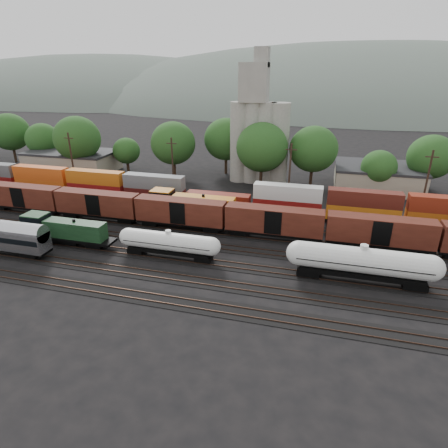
% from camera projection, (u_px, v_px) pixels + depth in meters
% --- Properties ---
extents(ground, '(600.00, 600.00, 0.00)m').
position_uv_depth(ground, '(194.00, 244.00, 57.25)').
color(ground, black).
extents(tracks, '(180.00, 33.20, 0.20)m').
position_uv_depth(tracks, '(194.00, 244.00, 57.23)').
color(tracks, black).
rests_on(tracks, ground).
extents(green_locomotive, '(15.93, 2.81, 4.22)m').
position_uv_depth(green_locomotive, '(60.00, 229.00, 56.50)').
color(green_locomotive, black).
rests_on(green_locomotive, ground).
extents(tank_car_a, '(15.03, 2.69, 3.94)m').
position_uv_depth(tank_car_a, '(169.00, 243.00, 52.32)').
color(tank_car_a, white).
rests_on(tank_car_a, ground).
extents(tank_car_b, '(18.61, 3.33, 4.88)m').
position_uv_depth(tank_car_b, '(362.00, 262.00, 46.06)').
color(tank_car_b, white).
rests_on(tank_car_b, ground).
extents(orange_locomotive, '(18.43, 3.07, 4.61)m').
position_uv_depth(orange_locomotive, '(187.00, 204.00, 66.26)').
color(orange_locomotive, black).
rests_on(orange_locomotive, ground).
extents(boxcar_string, '(122.80, 2.90, 4.20)m').
position_uv_depth(boxcar_string, '(138.00, 207.00, 63.24)').
color(boxcar_string, black).
rests_on(boxcar_string, ground).
extents(container_wall, '(175.30, 2.60, 5.80)m').
position_uv_depth(container_wall, '(257.00, 199.00, 67.84)').
color(container_wall, black).
rests_on(container_wall, ground).
extents(grain_silo, '(13.40, 5.00, 29.00)m').
position_uv_depth(grain_silo, '(258.00, 133.00, 84.20)').
color(grain_silo, '#9B998E').
rests_on(grain_silo, ground).
extents(industrial_sheds, '(119.38, 17.26, 5.10)m').
position_uv_depth(industrial_sheds, '(271.00, 173.00, 86.11)').
color(industrial_sheds, '#9E937F').
rests_on(industrial_sheds, ground).
extents(tree_band, '(167.62, 21.22, 14.31)m').
position_uv_depth(tree_band, '(205.00, 146.00, 87.69)').
color(tree_band, black).
rests_on(tree_band, ground).
extents(utility_poles, '(122.20, 0.36, 12.00)m').
position_uv_depth(utility_poles, '(229.00, 169.00, 74.45)').
color(utility_poles, black).
rests_on(utility_poles, ground).
extents(distant_hills, '(860.00, 286.00, 130.00)m').
position_uv_depth(distant_hills, '(333.00, 131.00, 291.25)').
color(distant_hills, '#59665B').
rests_on(distant_hills, ground).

